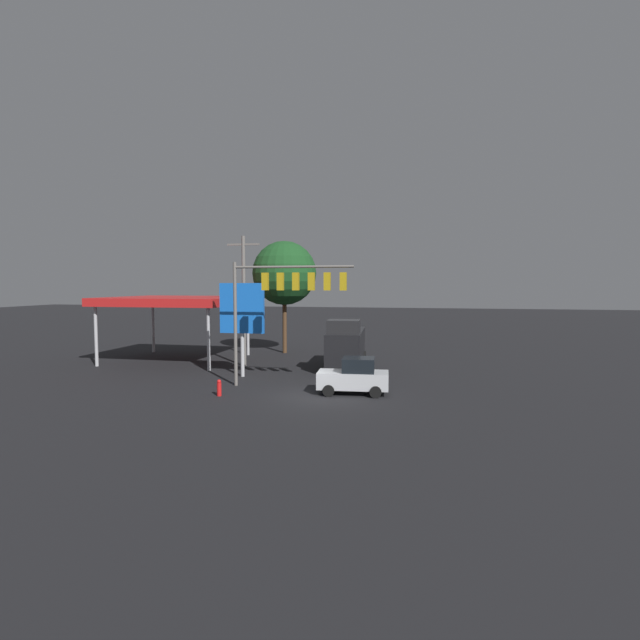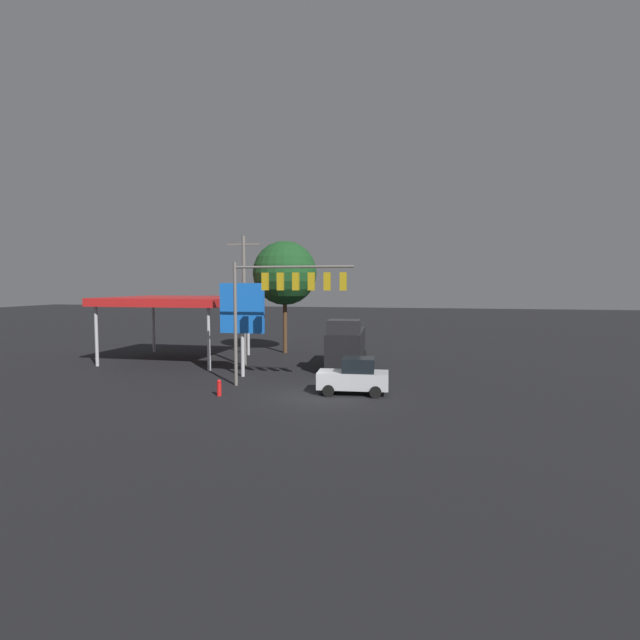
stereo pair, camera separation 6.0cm
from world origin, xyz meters
TOP-DOWN VIEW (x-y plane):
  - ground_plane at (0.00, 0.00)m, footprint 200.00×200.00m
  - traffic_signal_assembly at (1.95, -1.89)m, footprint 7.03×0.43m
  - utility_pole at (6.92, -8.36)m, footprint 2.40×0.26m
  - gas_station_canopy at (13.04, -10.06)m, footprint 9.90×8.93m
  - price_sign at (5.64, -4.62)m, footprint 2.93×0.27m
  - delivery_truck at (-0.40, -8.84)m, footprint 2.95×6.95m
  - hatchback_crossing at (-2.09, -1.10)m, footprint 3.92×2.19m
  - street_tree at (6.05, -15.79)m, footprint 5.46×5.46m
  - fire_hydrant at (4.85, 0.91)m, footprint 0.24×0.24m

SIDE VIEW (x-z plane):
  - ground_plane at x=0.00m, z-range 0.00..0.00m
  - fire_hydrant at x=4.85m, z-range 0.00..0.88m
  - hatchback_crossing at x=-2.09m, z-range -0.04..1.93m
  - delivery_truck at x=-0.40m, z-range -0.10..3.48m
  - price_sign at x=5.64m, z-range 1.22..7.21m
  - gas_station_canopy at x=13.04m, z-range 2.12..7.05m
  - utility_pole at x=6.92m, z-range 0.28..9.61m
  - traffic_signal_assembly at x=1.95m, z-range 1.98..9.18m
  - street_tree at x=6.05m, z-range 2.05..11.64m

